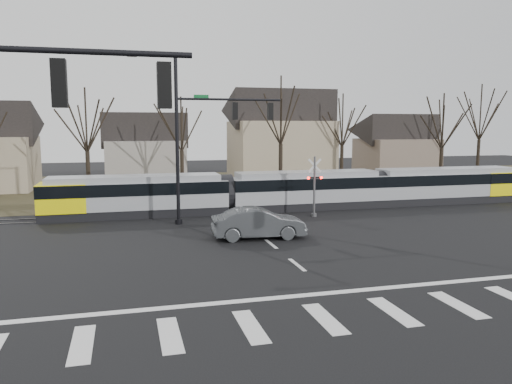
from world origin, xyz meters
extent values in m
plane|color=black|center=(0.00, 0.00, 0.00)|extent=(140.00, 140.00, 0.00)
cube|color=#38331E|center=(0.00, 32.00, 0.01)|extent=(140.00, 28.00, 0.01)
cube|color=silver|center=(-8.40, -4.00, 0.01)|extent=(0.60, 2.60, 0.01)
cube|color=silver|center=(-6.00, -4.00, 0.01)|extent=(0.60, 2.60, 0.01)
cube|color=silver|center=(-3.60, -4.00, 0.01)|extent=(0.60, 2.60, 0.01)
cube|color=silver|center=(-1.20, -4.00, 0.01)|extent=(0.60, 2.60, 0.01)
cube|color=silver|center=(1.20, -4.00, 0.01)|extent=(0.60, 2.60, 0.01)
cube|color=silver|center=(3.60, -4.00, 0.01)|extent=(0.60, 2.60, 0.01)
cube|color=silver|center=(0.00, -1.80, 0.01)|extent=(28.00, 0.35, 0.01)
cube|color=silver|center=(0.00, 2.00, 0.01)|extent=(0.18, 2.00, 0.01)
cube|color=silver|center=(0.00, 6.00, 0.01)|extent=(0.18, 2.00, 0.01)
cube|color=silver|center=(0.00, 10.00, 0.01)|extent=(0.18, 2.00, 0.01)
cube|color=silver|center=(0.00, 14.00, 0.01)|extent=(0.18, 2.00, 0.01)
cube|color=silver|center=(0.00, 18.00, 0.01)|extent=(0.18, 2.00, 0.01)
cube|color=silver|center=(0.00, 22.00, 0.01)|extent=(0.18, 2.00, 0.01)
cube|color=silver|center=(0.00, 26.00, 0.01)|extent=(0.18, 2.00, 0.01)
cube|color=silver|center=(0.00, 30.00, 0.01)|extent=(0.18, 2.00, 0.01)
cube|color=#59595E|center=(0.00, 15.10, 0.03)|extent=(90.00, 0.12, 0.06)
cube|color=#59595E|center=(0.00, 16.50, 0.03)|extent=(90.00, 0.12, 0.06)
cube|color=gray|center=(-6.45, 16.00, 1.36)|extent=(12.12, 2.61, 2.72)
cube|color=black|center=(-6.45, 16.00, 1.91)|extent=(12.14, 2.65, 0.79)
cube|color=#FFF107|center=(-11.02, 16.00, 1.45)|extent=(2.98, 2.67, 1.82)
cube|color=gray|center=(5.67, 16.00, 1.36)|extent=(11.19, 2.61, 2.72)
cube|color=black|center=(5.67, 16.00, 1.91)|extent=(11.21, 2.65, 0.79)
cube|color=gray|center=(17.33, 16.00, 1.36)|extent=(12.12, 2.61, 2.72)
cube|color=black|center=(17.33, 16.00, 1.91)|extent=(12.14, 2.65, 0.79)
cube|color=#FFF107|center=(21.89, 16.00, 1.45)|extent=(2.98, 2.67, 1.82)
imported|color=#404346|center=(-0.27, 7.45, 0.82)|extent=(2.52, 5.27, 1.65)
cylinder|color=black|center=(-8.75, -6.00, 7.60)|extent=(6.50, 0.14, 0.14)
cube|color=black|center=(-8.43, -6.00, 6.90)|extent=(0.32, 0.32, 1.05)
sphere|color=#FF0C07|center=(-8.43, -6.00, 7.23)|extent=(0.22, 0.22, 0.22)
cube|color=black|center=(-6.15, -6.00, 6.90)|extent=(0.32, 0.32, 1.05)
sphere|color=#FF0C07|center=(-6.15, -6.00, 7.23)|extent=(0.22, 0.22, 0.22)
cylinder|color=black|center=(-4.00, 12.50, 5.10)|extent=(0.22, 0.22, 10.20)
cylinder|color=black|center=(-4.00, 12.50, 0.15)|extent=(0.44, 0.44, 0.30)
cylinder|color=black|center=(-0.75, 12.50, 7.60)|extent=(6.50, 0.14, 0.14)
cube|color=#0C5926|center=(-2.50, 12.50, 7.75)|extent=(0.90, 0.03, 0.22)
cube|color=black|center=(-0.42, 12.50, 6.90)|extent=(0.32, 0.32, 1.05)
sphere|color=#FF0C07|center=(-0.42, 12.50, 7.23)|extent=(0.22, 0.22, 0.22)
cube|color=black|center=(1.85, 12.50, 6.90)|extent=(0.32, 0.32, 1.05)
sphere|color=#FF0C07|center=(1.85, 12.50, 7.23)|extent=(0.22, 0.22, 0.22)
cube|color=#59595B|center=(-6.50, 12.50, 10.02)|extent=(0.55, 0.22, 0.14)
cylinder|color=#59595B|center=(5.00, 12.80, 2.00)|extent=(0.14, 0.14, 4.00)
cylinder|color=#59595B|center=(5.00, 12.80, 0.10)|extent=(0.36, 0.36, 0.20)
cube|color=silver|center=(5.00, 12.80, 3.40)|extent=(0.95, 0.04, 0.95)
cube|color=silver|center=(5.00, 12.80, 3.40)|extent=(0.95, 0.04, 0.95)
cube|color=black|center=(5.00, 12.80, 2.60)|extent=(1.00, 0.10, 0.12)
sphere|color=#FF0C07|center=(4.55, 12.72, 2.60)|extent=(0.18, 0.18, 0.18)
sphere|color=#FF0C07|center=(5.45, 12.72, 2.60)|extent=(0.18, 0.18, 0.18)
cube|color=gray|center=(-5.00, 36.00, 2.25)|extent=(8.00, 7.00, 4.50)
cube|color=gray|center=(9.00, 33.00, 3.25)|extent=(10.00, 8.00, 6.50)
cube|color=#6B5B4F|center=(24.00, 35.00, 2.25)|extent=(8.00, 7.00, 4.50)
camera|label=1|loc=(-7.09, -17.88, 5.96)|focal=35.00mm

